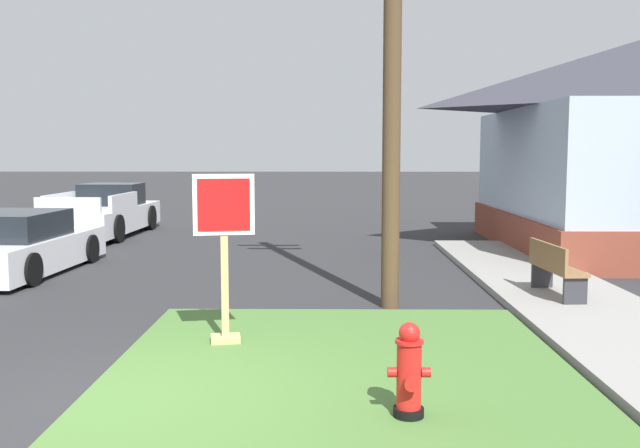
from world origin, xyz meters
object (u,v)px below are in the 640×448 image
fire_hydrant (409,373)px  stop_sign (224,261)px  parked_sedan_white (19,247)px  utility_pole (393,0)px  manhole_cover (224,349)px  pickup_truck_white (105,214)px  street_bench (554,267)px

fire_hydrant → stop_sign: stop_sign is taller
parked_sedan_white → utility_pole: 8.76m
fire_hydrant → parked_sedan_white: size_ratio=0.19×
fire_hydrant → parked_sedan_white: parked_sedan_white is taller
fire_hydrant → parked_sedan_white: bearing=131.7°
manhole_cover → pickup_truck_white: bearing=113.9°
manhole_cover → pickup_truck_white: (-5.22, 11.79, 0.61)m
fire_hydrant → utility_pole: bearing=87.0°
fire_hydrant → pickup_truck_white: size_ratio=0.16×
stop_sign → pickup_truck_white: size_ratio=0.39×
fire_hydrant → pickup_truck_white: (-7.22, 14.15, 0.14)m
utility_pole → manhole_cover: bearing=-133.2°
pickup_truck_white → street_bench: (10.13, -9.04, -0.03)m
pickup_truck_white → fire_hydrant: bearing=-63.0°
fire_hydrant → parked_sedan_white: 10.33m
street_bench → fire_hydrant: bearing=-119.7°
stop_sign → manhole_cover: bearing=-103.6°
street_bench → parked_sedan_white: bearing=165.2°
fire_hydrant → street_bench: bearing=60.3°
parked_sedan_white → pickup_truck_white: 6.45m
manhole_cover → utility_pole: 5.71m
pickup_truck_white → manhole_cover: bearing=-66.1°
fire_hydrant → manhole_cover: 3.12m
manhole_cover → utility_pole: bearing=46.8°
manhole_cover → pickup_truck_white: 12.91m
pickup_truck_white → utility_pole: utility_pole is taller
street_bench → utility_pole: (-2.67, -0.37, 4.10)m
manhole_cover → street_bench: 5.66m
pickup_truck_white → street_bench: pickup_truck_white is taller
manhole_cover → street_bench: bearing=29.3°
fire_hydrant → street_bench: size_ratio=0.56×
pickup_truck_white → utility_pole: bearing=-51.5°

